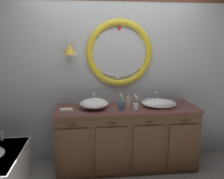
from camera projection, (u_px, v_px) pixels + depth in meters
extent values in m
plane|color=gray|center=(119.00, 177.00, 2.98)|extent=(14.00, 14.00, 0.00)
cube|color=silver|center=(114.00, 73.00, 3.30)|extent=(6.40, 0.08, 2.60)
ellipsoid|color=silver|center=(119.00, 53.00, 3.20)|extent=(0.84, 0.02, 0.68)
torus|color=yellow|center=(119.00, 53.00, 3.19)|extent=(0.93, 0.09, 0.93)
cube|color=green|center=(149.00, 52.00, 3.23)|extent=(0.05, 0.01, 0.05)
cube|color=yellow|center=(142.00, 36.00, 3.17)|extent=(0.05, 0.01, 0.05)
cube|color=red|center=(119.00, 28.00, 3.12)|extent=(0.05, 0.01, 0.05)
cube|color=green|center=(97.00, 36.00, 3.11)|extent=(0.05, 0.01, 0.05)
cube|color=#2866B7|center=(89.00, 51.00, 3.13)|extent=(0.05, 0.01, 0.05)
cube|color=yellow|center=(100.00, 72.00, 3.21)|extent=(0.05, 0.01, 0.05)
cube|color=silver|center=(118.00, 77.00, 3.25)|extent=(0.05, 0.01, 0.05)
cube|color=orange|center=(139.00, 71.00, 3.27)|extent=(0.05, 0.01, 0.05)
cylinder|color=#4C3823|center=(70.00, 48.00, 3.08)|extent=(0.02, 0.09, 0.02)
cone|color=gold|center=(69.00, 49.00, 3.04)|extent=(0.17, 0.17, 0.14)
cube|color=brown|center=(126.00, 138.00, 3.17)|extent=(1.88, 0.56, 0.84)
cube|color=brown|center=(126.00, 108.00, 3.09)|extent=(1.92, 0.60, 0.03)
cube|color=brown|center=(123.00, 108.00, 3.37)|extent=(1.88, 0.02, 0.11)
cube|color=brown|center=(74.00, 153.00, 2.82)|extent=(0.40, 0.02, 0.64)
cylinder|color=#422D1E|center=(73.00, 126.00, 2.74)|extent=(0.10, 0.01, 0.01)
cube|color=brown|center=(112.00, 151.00, 2.87)|extent=(0.40, 0.02, 0.64)
cylinder|color=#422D1E|center=(112.00, 125.00, 2.79)|extent=(0.10, 0.01, 0.01)
cube|color=brown|center=(148.00, 149.00, 2.93)|extent=(0.40, 0.02, 0.64)
cylinder|color=#422D1E|center=(149.00, 123.00, 2.84)|extent=(0.10, 0.01, 0.01)
cube|color=brown|center=(183.00, 148.00, 2.98)|extent=(0.40, 0.02, 0.64)
cylinder|color=#422D1E|center=(185.00, 122.00, 2.89)|extent=(0.10, 0.01, 0.01)
cylinder|color=silver|center=(2.00, 136.00, 2.90)|extent=(0.04, 0.04, 0.11)
ellipsoid|color=white|center=(94.00, 104.00, 3.00)|extent=(0.36, 0.34, 0.13)
torus|color=white|center=(94.00, 103.00, 3.00)|extent=(0.38, 0.38, 0.02)
cylinder|color=silver|center=(94.00, 103.00, 3.00)|extent=(0.03, 0.03, 0.01)
ellipsoid|color=white|center=(159.00, 103.00, 3.09)|extent=(0.44, 0.30, 0.10)
torus|color=white|center=(159.00, 103.00, 3.09)|extent=(0.46, 0.46, 0.02)
cylinder|color=silver|center=(159.00, 103.00, 3.09)|extent=(0.03, 0.03, 0.01)
cylinder|color=silver|center=(94.00, 103.00, 3.24)|extent=(0.05, 0.05, 0.02)
cylinder|color=silver|center=(94.00, 98.00, 3.22)|extent=(0.02, 0.02, 0.12)
sphere|color=silver|center=(94.00, 94.00, 3.21)|extent=(0.03, 0.03, 0.03)
cylinder|color=silver|center=(94.00, 95.00, 3.15)|extent=(0.02, 0.12, 0.02)
cylinder|color=silver|center=(87.00, 102.00, 3.22)|extent=(0.04, 0.04, 0.06)
cylinder|color=silver|center=(100.00, 102.00, 3.24)|extent=(0.04, 0.04, 0.06)
cube|color=silver|center=(87.00, 100.00, 3.22)|extent=(0.05, 0.01, 0.01)
cube|color=silver|center=(100.00, 99.00, 3.24)|extent=(0.05, 0.01, 0.01)
cylinder|color=silver|center=(154.00, 102.00, 3.33)|extent=(0.05, 0.05, 0.02)
cylinder|color=silver|center=(154.00, 96.00, 3.32)|extent=(0.02, 0.02, 0.13)
sphere|color=silver|center=(154.00, 92.00, 3.30)|extent=(0.03, 0.03, 0.03)
cylinder|color=silver|center=(155.00, 93.00, 3.25)|extent=(0.02, 0.12, 0.02)
cylinder|color=silver|center=(149.00, 100.00, 3.32)|extent=(0.04, 0.04, 0.06)
cylinder|color=silver|center=(159.00, 100.00, 3.34)|extent=(0.04, 0.04, 0.06)
cube|color=silver|center=(149.00, 98.00, 3.31)|extent=(0.05, 0.01, 0.01)
cube|color=silver|center=(159.00, 98.00, 3.33)|extent=(0.05, 0.01, 0.01)
cylinder|color=slate|center=(121.00, 105.00, 2.97)|extent=(0.09, 0.09, 0.10)
torus|color=slate|center=(121.00, 102.00, 2.96)|extent=(0.10, 0.10, 0.01)
cylinder|color=yellow|center=(122.00, 103.00, 2.97)|extent=(0.02, 0.03, 0.15)
cube|color=white|center=(123.00, 96.00, 2.95)|extent=(0.02, 0.02, 0.02)
cylinder|color=#19ADB2|center=(120.00, 101.00, 2.98)|extent=(0.01, 0.03, 0.19)
cube|color=white|center=(120.00, 93.00, 2.96)|extent=(0.02, 0.01, 0.02)
cylinder|color=orange|center=(121.00, 102.00, 2.95)|extent=(0.03, 0.03, 0.17)
cube|color=white|center=(121.00, 95.00, 2.94)|extent=(0.02, 0.01, 0.03)
cylinder|color=silver|center=(136.00, 107.00, 2.90)|extent=(0.07, 0.07, 0.10)
torus|color=silver|center=(136.00, 104.00, 2.89)|extent=(0.08, 0.08, 0.01)
cylinder|color=purple|center=(137.00, 104.00, 2.90)|extent=(0.03, 0.02, 0.15)
cube|color=white|center=(137.00, 97.00, 2.88)|extent=(0.02, 0.02, 0.02)
cylinder|color=orange|center=(135.00, 103.00, 2.90)|extent=(0.01, 0.02, 0.18)
cube|color=white|center=(135.00, 95.00, 2.88)|extent=(0.02, 0.02, 0.02)
cylinder|color=#19ADB2|center=(136.00, 104.00, 2.88)|extent=(0.01, 0.03, 0.17)
cube|color=white|center=(136.00, 96.00, 2.86)|extent=(0.02, 0.02, 0.02)
cylinder|color=#EFE5C6|center=(129.00, 102.00, 3.11)|extent=(0.06, 0.06, 0.12)
cylinder|color=silver|center=(129.00, 97.00, 3.09)|extent=(0.04, 0.04, 0.02)
cylinder|color=silver|center=(129.00, 96.00, 3.07)|extent=(0.01, 0.04, 0.01)
cube|color=beige|center=(66.00, 111.00, 2.86)|extent=(0.16, 0.10, 0.02)
cube|color=beige|center=(66.00, 110.00, 2.85)|extent=(0.15, 0.10, 0.02)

